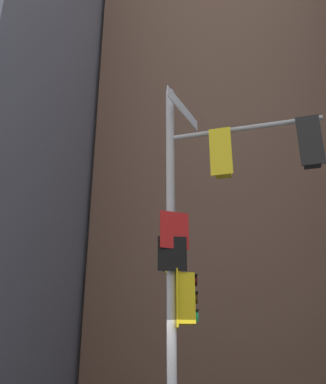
{
  "coord_description": "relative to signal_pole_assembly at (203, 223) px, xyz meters",
  "views": [
    {
      "loc": [
        1.5,
        -8.55,
        1.65
      ],
      "look_at": [
        -0.28,
        0.56,
        5.5
      ],
      "focal_mm": 39.62,
      "sensor_mm": 36.0,
      "label": 1
    }
  ],
  "objects": [
    {
      "name": "building_mid_block",
      "position": [
        0.45,
        23.11,
        13.67
      ],
      "size": [
        17.42,
        17.42,
        36.42
      ],
      "primitive_type": "cube",
      "color": "brown",
      "rests_on": "ground"
    },
    {
      "name": "signal_pole_assembly",
      "position": [
        0.0,
        0.0,
        0.0
      ],
      "size": [
        3.83,
        3.48,
        7.95
      ],
      "color": "#B2B2B5",
      "rests_on": "ground"
    }
  ]
}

